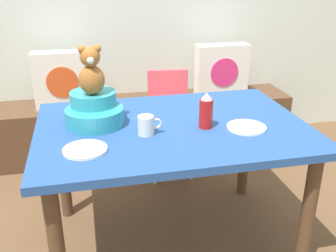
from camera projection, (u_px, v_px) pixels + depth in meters
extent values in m
plane|color=brown|center=(172.00, 239.00, 2.30)|extent=(8.00, 8.00, 0.00)
cube|color=brown|center=(139.00, 125.00, 3.32)|extent=(2.60, 0.44, 0.46)
cube|color=white|center=(63.00, 80.00, 3.01)|extent=(0.44, 0.14, 0.44)
cylinder|color=#D84C1E|center=(62.00, 82.00, 2.94)|extent=(0.24, 0.01, 0.24)
cube|color=white|center=(221.00, 70.00, 3.27)|extent=(0.44, 0.14, 0.44)
cylinder|color=#E02D72|center=(225.00, 73.00, 3.21)|extent=(0.24, 0.01, 0.24)
cube|color=#264C8C|center=(172.00, 128.00, 2.02)|extent=(1.39, 0.97, 0.04)
cylinder|color=brown|center=(58.00, 252.00, 1.69)|extent=(0.07, 0.07, 0.70)
cylinder|color=brown|center=(308.00, 216.00, 1.93)|extent=(0.07, 0.07, 0.70)
cylinder|color=brown|center=(63.00, 167.00, 2.40)|extent=(0.07, 0.07, 0.70)
cylinder|color=brown|center=(245.00, 148.00, 2.64)|extent=(0.07, 0.07, 0.70)
cylinder|color=#D84C59|center=(169.00, 112.00, 2.84)|extent=(0.34, 0.34, 0.10)
cube|color=#D84C59|center=(168.00, 85.00, 2.91)|extent=(0.30, 0.09, 0.24)
cube|color=white|center=(171.00, 112.00, 2.65)|extent=(0.32, 0.24, 0.02)
cylinder|color=silver|center=(155.00, 156.00, 2.79)|extent=(0.03, 0.03, 0.46)
cylinder|color=silver|center=(192.00, 152.00, 2.85)|extent=(0.03, 0.03, 0.46)
cylinder|color=silver|center=(148.00, 140.00, 3.05)|extent=(0.03, 0.03, 0.46)
cylinder|color=silver|center=(182.00, 137.00, 3.10)|extent=(0.03, 0.03, 0.46)
cylinder|color=teal|center=(95.00, 117.00, 1.99)|extent=(0.30, 0.30, 0.09)
cylinder|color=teal|center=(93.00, 98.00, 2.02)|extent=(0.24, 0.24, 0.07)
ellipsoid|color=#9E5F28|center=(92.00, 80.00, 1.94)|extent=(0.13, 0.11, 0.15)
sphere|color=#9E5F28|center=(90.00, 57.00, 1.89)|extent=(0.10, 0.10, 0.10)
sphere|color=beige|center=(90.00, 60.00, 1.86)|extent=(0.04, 0.04, 0.04)
sphere|color=#9E5F28|center=(82.00, 49.00, 1.87)|extent=(0.04, 0.04, 0.04)
sphere|color=#9E5F28|center=(97.00, 49.00, 1.88)|extent=(0.04, 0.04, 0.04)
cylinder|color=red|center=(206.00, 114.00, 1.95)|extent=(0.07, 0.07, 0.15)
cone|color=white|center=(207.00, 96.00, 1.91)|extent=(0.06, 0.06, 0.03)
cylinder|color=silver|center=(146.00, 125.00, 1.88)|extent=(0.08, 0.08, 0.09)
torus|color=silver|center=(156.00, 124.00, 1.89)|extent=(0.06, 0.01, 0.06)
cylinder|color=white|center=(246.00, 127.00, 1.96)|extent=(0.20, 0.20, 0.01)
cylinder|color=white|center=(85.00, 150.00, 1.73)|extent=(0.20, 0.20, 0.01)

